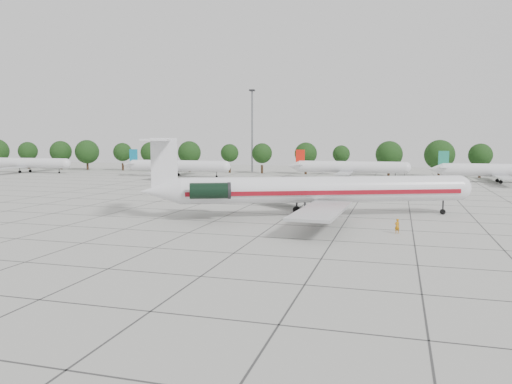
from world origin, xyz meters
TOP-DOWN VIEW (x-y plane):
  - ground at (0.00, 0.00)m, footprint 260.00×260.00m
  - apron_joints at (0.00, 15.00)m, footprint 170.00×170.00m
  - main_airliner at (2.48, 6.73)m, footprint 43.10×32.53m
  - ground_crew at (14.28, -2.00)m, footprint 0.71×0.63m
  - bg_airliner_a at (-94.34, 68.05)m, footprint 28.24×27.20m
  - bg_airliner_b at (-43.66, 66.10)m, footprint 28.24×27.20m
  - bg_airliner_c at (2.16, 73.37)m, footprint 28.24×27.20m
  - bg_airliner_d at (37.93, 69.57)m, footprint 28.24×27.20m
  - tree_line at (-11.68, 85.00)m, footprint 249.86×8.44m
  - floodlight_mast at (-30.00, 92.00)m, footprint 1.60×1.60m

SIDE VIEW (x-z plane):
  - ground at x=0.00m, z-range 0.00..0.00m
  - apron_joints at x=0.00m, z-range 0.00..0.02m
  - ground_crew at x=14.28m, z-range 0.00..1.63m
  - bg_airliner_a at x=-94.34m, z-range -0.79..6.61m
  - bg_airliner_b at x=-43.66m, z-range -0.79..6.61m
  - bg_airliner_c at x=2.16m, z-range -0.79..6.61m
  - bg_airliner_d at x=37.93m, z-range -0.79..6.61m
  - main_airliner at x=2.48m, z-range -1.54..8.94m
  - tree_line at x=-11.68m, z-range 0.87..11.09m
  - floodlight_mast at x=-30.00m, z-range 1.56..27.01m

